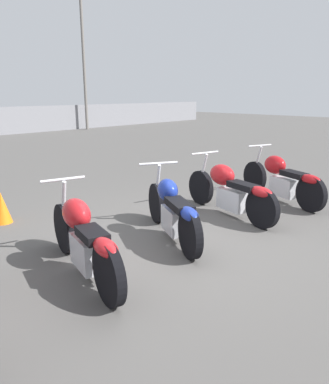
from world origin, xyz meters
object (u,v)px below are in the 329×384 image
Objects in this scene: motorcycle_slot_3 at (230,190)px; light_pole_left at (83,41)px; motorcycle_slot_1 at (83,238)px; motorcycle_slot_2 at (173,210)px; traffic_cone_near at (2,208)px; motorcycle_slot_4 at (282,179)px.

light_pole_left is at bearing 77.81° from motorcycle_slot_3.
light_pole_left is at bearing 70.32° from motorcycle_slot_1.
light_pole_left reaches higher than motorcycle_slot_3.
light_pole_left is 4.38× the size of motorcycle_slot_2.
motorcycle_slot_2 and motorcycle_slot_3 have the same top height.
motorcycle_slot_1 reaches higher than traffic_cone_near.
light_pole_left is 17.92m from motorcycle_slot_2.
motorcycle_slot_2 is at bearing -61.17° from traffic_cone_near.
light_pole_left is 17.21m from motorcycle_slot_3.
motorcycle_slot_4 is at bearing 5.38° from motorcycle_slot_3.
motorcycle_slot_3 is at bearing -41.13° from traffic_cone_near.
motorcycle_slot_4 reaches higher than traffic_cone_near.
motorcycle_slot_1 is 4.09× the size of traffic_cone_near.
motorcycle_slot_3 is 1.44m from motorcycle_slot_4.
motorcycle_slot_3 is (1.47, 0.00, 0.02)m from motorcycle_slot_2.
motorcycle_slot_4 reaches higher than motorcycle_slot_3.
light_pole_left reaches higher than motorcycle_slot_2.
light_pole_left is at bearing 87.45° from motorcycle_slot_2.
traffic_cone_near is at bearing 102.49° from motorcycle_slot_1.
traffic_cone_near is (-1.36, 2.46, -0.17)m from motorcycle_slot_2.
motorcycle_slot_1 reaches higher than motorcycle_slot_4.
motorcycle_slot_4 is 4.08× the size of traffic_cone_near.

